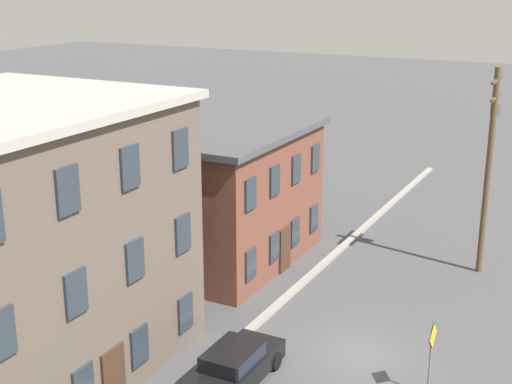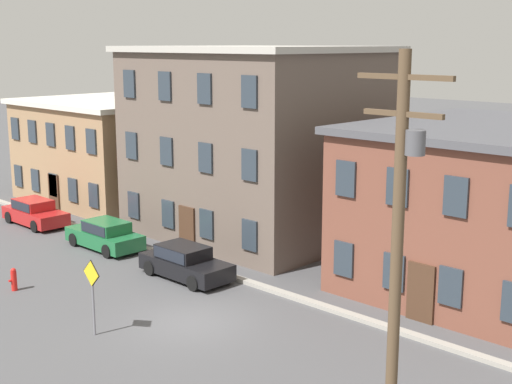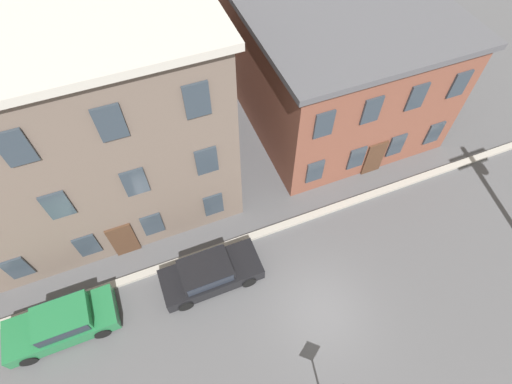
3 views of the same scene
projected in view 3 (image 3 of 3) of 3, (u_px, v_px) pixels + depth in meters
ground_plane at (322, 311)px, 17.26m from camera, size 200.00×200.00×0.00m
kerb_strip at (280, 227)px, 19.60m from camera, size 56.00×0.36×0.16m
apartment_midblock at (79, 108)px, 17.46m from camera, size 12.01×10.04×9.84m
apartment_far at (332, 60)px, 21.82m from camera, size 9.88×11.32×6.78m
car_green at (62, 322)px, 16.24m from camera, size 4.40×1.92×1.43m
car_black at (209, 273)px, 17.49m from camera, size 4.40×1.92×1.43m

